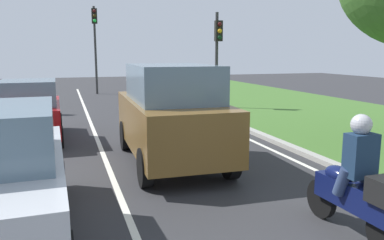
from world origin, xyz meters
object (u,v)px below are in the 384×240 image
car_suv_ahead (171,113)px  motorcycle (358,199)px  traffic_light_near_right (218,46)px  car_hatchback_far (30,111)px  rider_person (359,154)px  traffic_light_far_median (95,35)px

car_suv_ahead → motorcycle: bearing=-70.6°
car_suv_ahead → motorcycle: size_ratio=2.39×
traffic_light_near_right → car_hatchback_far: bearing=-149.3°
rider_person → car_hatchback_far: bearing=119.7°
motorcycle → traffic_light_far_median: 21.13m
car_hatchback_far → traffic_light_far_median: (2.91, 12.91, 2.76)m
car_suv_ahead → traffic_light_far_median: (-0.37, 16.37, 2.48)m
traffic_light_far_median → traffic_light_near_right: bearing=-60.7°
car_hatchback_far → car_suv_ahead: bearing=-47.6°
car_hatchback_far → rider_person: bearing=-60.1°
rider_person → traffic_light_far_median: size_ratio=0.22×
car_hatchback_far → rider_person: (4.71, -7.87, 0.31)m
rider_person → car_suv_ahead: bearing=106.8°
rider_person → motorcycle: bearing=-88.8°
traffic_light_near_right → car_suv_ahead: bearing=-118.5°
rider_person → traffic_light_far_median: (-1.80, 20.78, 2.45)m
motorcycle → car_hatchback_far: bearing=119.6°
motorcycle → traffic_light_near_right: 12.98m
car_suv_ahead → traffic_light_far_median: 16.56m
traffic_light_far_median → car_suv_ahead: bearing=-88.7°
car_hatchback_far → motorcycle: 9.23m
car_hatchback_far → traffic_light_far_median: 13.52m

